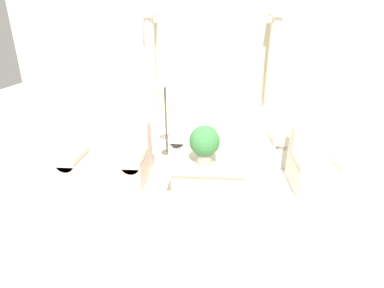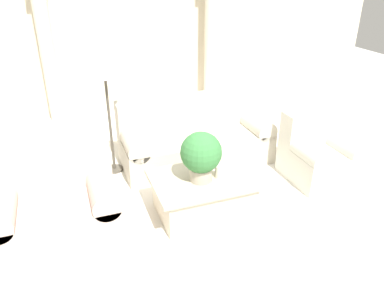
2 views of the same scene
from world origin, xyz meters
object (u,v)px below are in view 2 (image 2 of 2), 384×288
Objects in this scene: coffee_table at (204,194)px; floor_lamp at (105,73)px; armchair at (319,152)px; sofa_long at (194,137)px; potted_plant at (201,154)px; loveseat at (55,201)px.

coffee_table is 1.88m from floor_lamp.
armchair reaches higher than coffee_table.
coffee_table is (-0.34, -1.22, -0.12)m from sofa_long.
coffee_table is 0.53m from potted_plant.
sofa_long is at bearing 144.03° from armchair.
sofa_long reaches higher than armchair.
loveseat is 1.45× the size of armchair.
floor_lamp is (-1.13, 0.06, 1.00)m from sofa_long.
sofa_long is 2.42× the size of armchair.
sofa_long is at bearing 72.95° from potted_plant.
coffee_table is 1.35× the size of armchair.
floor_lamp is at bearing 121.64° from coffee_table.
loveseat is 1.56m from coffee_table.
loveseat is 1.08× the size of coffee_table.
sofa_long is 1.80× the size of coffee_table.
sofa_long is 3.71× the size of potted_plant.
coffee_table is at bearing -58.36° from floor_lamp.
sofa_long reaches higher than coffee_table.
coffee_table is at bearing -8.44° from loveseat.
armchair is at bearing -35.97° from sofa_long.
loveseat is 1.63m from floor_lamp.
floor_lamp is (-0.74, 1.31, 0.59)m from potted_plant.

